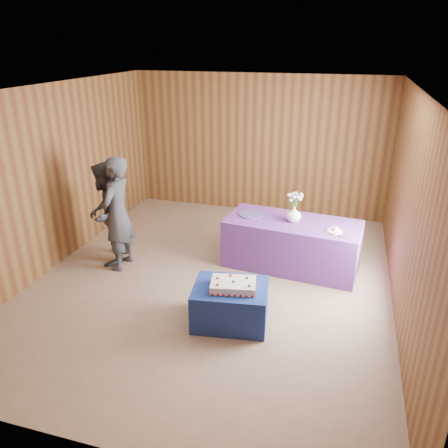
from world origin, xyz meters
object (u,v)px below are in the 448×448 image
at_px(serving_table, 292,244).
at_px(vase, 294,214).
at_px(guest_left, 118,214).
at_px(guest_right, 106,214).
at_px(cake_table, 230,304).
at_px(sheet_cake, 233,285).

bearing_deg(serving_table, vase, -101.91).
distance_m(guest_left, guest_right, 0.28).
xyz_separation_m(cake_table, vase, (0.52, 1.68, 0.62)).
relative_size(vase, guest_left, 0.13).
bearing_deg(sheet_cake, vase, 63.87).
bearing_deg(guest_right, serving_table, 89.22).
relative_size(sheet_cake, guest_right, 0.38).
xyz_separation_m(sheet_cake, guest_right, (-2.29, 1.06, 0.26)).
height_order(sheet_cake, guest_left, guest_left).
bearing_deg(vase, cake_table, -107.17).
bearing_deg(guest_left, guest_right, -111.34).
relative_size(guest_left, guest_right, 1.08).
height_order(sheet_cake, vase, vase).
height_order(cake_table, serving_table, serving_table).
height_order(guest_left, guest_right, guest_left).
bearing_deg(guest_left, serving_table, 106.21).
relative_size(cake_table, serving_table, 0.45).
bearing_deg(serving_table, cake_table, -101.03).
bearing_deg(sheet_cake, guest_left, 144.17).
distance_m(sheet_cake, guest_right, 2.54).
distance_m(cake_table, guest_right, 2.54).
distance_m(vase, guest_right, 2.84).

